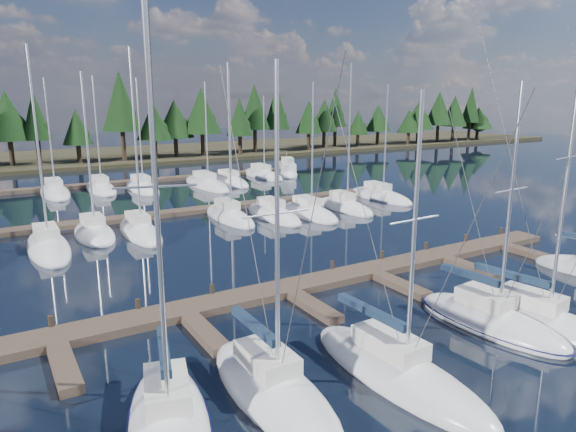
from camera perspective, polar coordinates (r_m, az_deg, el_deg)
ground at (r=39.63m, az=-9.15°, el=-2.82°), size 260.00×260.00×0.00m
far_shore at (r=97.10m, az=-22.50°, el=5.97°), size 220.00×30.00×0.60m
main_dock at (r=28.76m, az=0.33°, el=-8.46°), size 44.00×6.13×0.90m
back_docks at (r=57.81m, az=-16.39°, el=2.06°), size 50.00×21.80×0.40m
front_sailboat_1 at (r=18.64m, az=-13.07°, el=-21.52°), size 4.76×8.78×15.05m
front_sailboat_2 at (r=19.97m, az=-1.79°, el=-18.63°), size 2.81×8.30×12.74m
front_sailboat_3 at (r=21.43m, az=11.95°, el=-16.58°), size 3.14×9.44×11.84m
front_sailboat_4 at (r=26.94m, az=21.55°, el=-10.81°), size 3.54×8.33×12.25m
front_sailboat_5 at (r=27.71m, az=26.00°, el=-10.52°), size 4.05×9.37×14.92m
back_sailboat_rows at (r=53.29m, az=-14.67°, el=1.33°), size 48.11×33.22×15.14m
motor_yacht_right at (r=72.58m, az=-0.08°, el=4.97°), size 5.70×8.42×4.00m
tree_line at (r=86.58m, az=-23.52°, el=9.93°), size 186.73×11.36×14.16m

